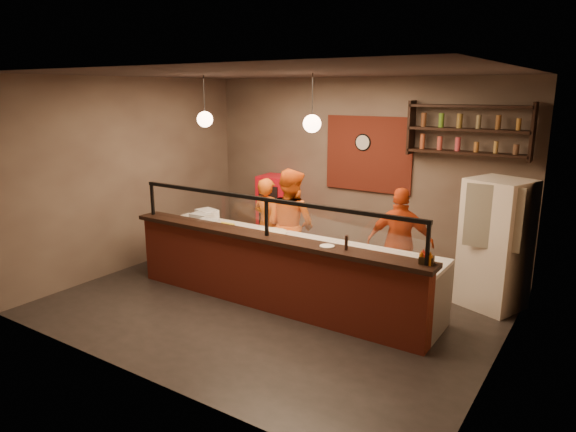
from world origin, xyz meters
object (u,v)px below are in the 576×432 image
Objects in this scene: wall_clock at (363,142)px; cook_mid at (290,225)px; cook_left at (267,223)px; red_cooler at (277,212)px; fridge at (496,244)px; cook_right at (400,243)px; pizza_dough at (270,232)px; pepper_mill at (346,243)px; condiment_caddy at (427,260)px.

wall_clock is 2.05m from cook_mid.
cook_left is 1.16m from red_cooler.
fridge is (2.50, -0.95, -1.19)m from wall_clock.
wall_clock is at bearing -121.85° from cook_left.
pizza_dough is (-1.75, -0.81, 0.09)m from cook_right.
fridge is at bearing 51.86° from pepper_mill.
cook_left is 1.02m from pizza_dough.
pepper_mill is (2.20, -1.40, 0.37)m from cook_left.
pizza_dough is 2.83× the size of pepper_mill.
cook_right is at bearing 24.84° from pizza_dough.
cook_right is 0.90× the size of fridge.
condiment_caddy is at bearing -52.21° from wall_clock.
condiment_caddy is at bearing 164.60° from cook_left.
wall_clock is at bearing 127.79° from condiment_caddy.
condiment_caddy is (3.72, -2.40, 0.40)m from red_cooler.
cook_mid is 1.10× the size of cook_right.
cook_left is at bearing -11.07° from cook_mid.
pepper_mill reaches higher than pizza_dough.
fridge is at bearing 178.45° from cook_right.
cook_left is 3.50m from condiment_caddy.
cook_left is 9.82× the size of condiment_caddy.
fridge is at bearing 21.68° from pizza_dough.
fridge is 3.49× the size of pizza_dough.
pepper_mill is at bearing 155.27° from cook_left.
pepper_mill is at bearing 64.67° from cook_right.
wall_clock is 1.89× the size of condiment_caddy.
cook_right is at bearing 83.21° from pepper_mill.
wall_clock is at bearing -95.78° from cook_mid.
cook_right is at bearing -142.68° from fridge.
cook_mid reaches higher than condiment_caddy.
cook_mid is at bearing -51.77° from red_cooler.
pepper_mill is (1.58, -0.60, 0.25)m from pizza_dough.
fridge is at bearing -12.44° from red_cooler.
fridge reaches higher than cook_left.
cook_mid is 9.79× the size of pepper_mill.
wall_clock is 0.18× the size of cook_right.
wall_clock is 0.58× the size of pizza_dough.
cook_right is at bearing -160.61° from cook_mid.
red_cooler reaches higher than condiment_caddy.
wall_clock is at bearing -65.01° from cook_right.
fridge is (2.97, 0.65, 0.01)m from cook_mid.
cook_left is 0.70m from cook_mid.
pepper_mill reaches higher than condiment_caddy.
fridge reaches higher than condiment_caddy.
cook_left is 2.37m from cook_right.
red_cooler is 2.16m from pizza_dough.
red_cooler is (-1.62, -0.31, -1.39)m from wall_clock.
cook_right is 1.93m from pizza_dough.
cook_right is 1.30m from fridge.
wall_clock is 3.10m from pepper_mill.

